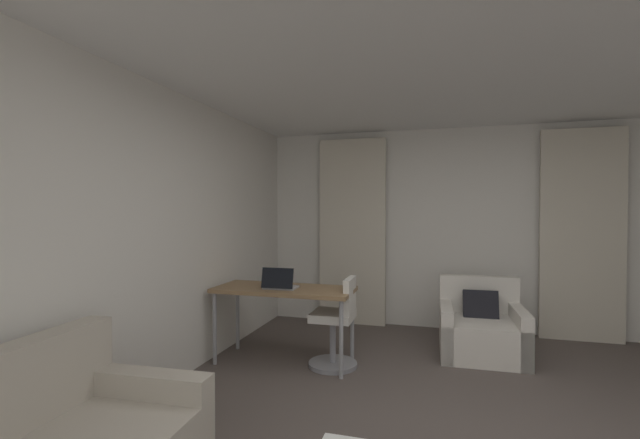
{
  "coord_description": "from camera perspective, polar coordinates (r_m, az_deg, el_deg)",
  "views": [
    {
      "loc": [
        -0.21,
        -2.71,
        1.53
      ],
      "look_at": [
        -1.32,
        1.13,
        1.45
      ],
      "focal_mm": 23.73,
      "sensor_mm": 36.0,
      "label": 1
    }
  ],
  "objects": [
    {
      "name": "wall_window",
      "position": [
        5.75,
        18.17,
        -1.2
      ],
      "size": [
        5.12,
        0.06,
        2.6
      ],
      "color": "silver",
      "rests_on": "ground"
    },
    {
      "name": "wall_left",
      "position": [
        3.58,
        -24.4,
        -2.67
      ],
      "size": [
        0.06,
        6.12,
        2.6
      ],
      "color": "silver",
      "rests_on": "ground"
    },
    {
      "name": "ceiling",
      "position": [
        2.93,
        20.73,
        23.05
      ],
      "size": [
        5.12,
        6.12,
        0.06
      ],
      "primitive_type": "cube",
      "color": "white",
      "rests_on": "wall_left"
    },
    {
      "name": "curtain_left_panel",
      "position": [
        5.74,
        4.36,
        -1.65
      ],
      "size": [
        0.9,
        0.06,
        2.5
      ],
      "color": "beige",
      "rests_on": "ground"
    },
    {
      "name": "curtain_right_panel",
      "position": [
        5.84,
        31.83,
        -1.78
      ],
      "size": [
        0.9,
        0.06,
        2.5
      ],
      "color": "beige",
      "rests_on": "ground"
    },
    {
      "name": "armchair",
      "position": [
        4.95,
        20.92,
        -13.76
      ],
      "size": [
        0.86,
        0.85,
        0.8
      ],
      "color": "silver",
      "rests_on": "ground"
    },
    {
      "name": "desk",
      "position": [
        4.34,
        -4.84,
        -9.99
      ],
      "size": [
        1.39,
        0.59,
        0.76
      ],
      "color": "olive",
      "rests_on": "ground"
    },
    {
      "name": "desk_chair",
      "position": [
        4.28,
        2.28,
        -14.27
      ],
      "size": [
        0.48,
        0.48,
        0.88
      ],
      "color": "gray",
      "rests_on": "ground"
    },
    {
      "name": "laptop",
      "position": [
        4.25,
        -5.44,
        -8.7
      ],
      "size": [
        0.33,
        0.26,
        0.22
      ],
      "color": "#ADADB2",
      "rests_on": "desk"
    }
  ]
}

